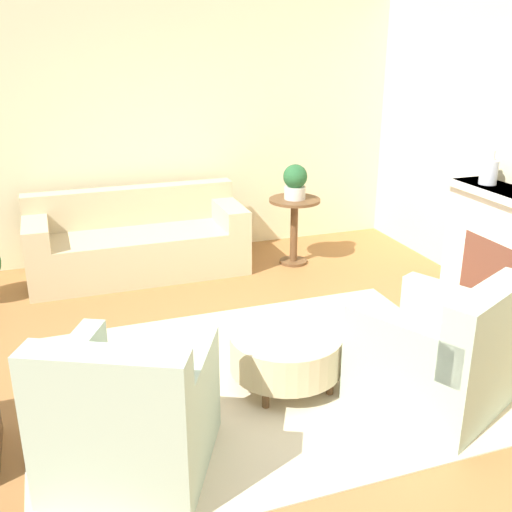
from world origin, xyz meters
The scene contains 11 objects.
ground_plane centered at (0.00, 0.00, 0.00)m, with size 16.00×16.00×0.00m, color #996638.
wall_back centered at (0.00, 3.01, 1.40)m, with size 9.90×0.12×2.80m.
rug centered at (0.00, 0.00, 0.01)m, with size 3.19×2.39×0.01m.
couch centered at (-0.49, 2.43, 0.32)m, with size 2.18×0.85×0.85m.
armchair_left centered at (-1.01, -0.64, 0.35)m, with size 1.13×1.15×0.91m.
armchair_right centered at (1.01, -0.64, 0.35)m, with size 1.13×1.15×0.91m.
ottoman_table centered at (0.15, -0.08, 0.26)m, with size 0.79×0.79×0.38m.
side_table centered at (1.14, 2.14, 0.49)m, with size 0.54×0.54×0.72m.
fireplace centered at (2.43, 0.39, 0.57)m, with size 0.44×1.43×1.09m.
vase_mantel_near centered at (2.42, 0.76, 1.21)m, with size 0.16×0.16×0.30m.
potted_plant_on_side_table centered at (1.14, 2.14, 0.91)m, with size 0.25×0.25×0.37m.
Camera 1 is at (-1.28, -3.50, 2.33)m, focal length 42.00 mm.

